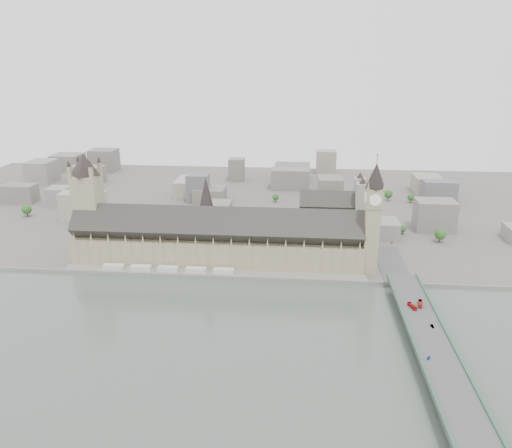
# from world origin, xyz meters

# --- Properties ---
(ground) EXTENTS (900.00, 900.00, 0.00)m
(ground) POSITION_xyz_m (0.00, 0.00, 0.00)
(ground) COLOR #595651
(ground) RESTS_ON ground
(river_thames) EXTENTS (600.00, 600.00, 0.00)m
(river_thames) POSITION_xyz_m (0.00, -165.00, 0.00)
(river_thames) COLOR #4A584F
(river_thames) RESTS_ON ground
(embankment_wall) EXTENTS (600.00, 1.50, 3.00)m
(embankment_wall) POSITION_xyz_m (0.00, -15.00, 1.50)
(embankment_wall) COLOR gray
(embankment_wall) RESTS_ON ground
(river_terrace) EXTENTS (270.00, 15.00, 2.00)m
(river_terrace) POSITION_xyz_m (0.00, -7.50, 1.00)
(river_terrace) COLOR gray
(river_terrace) RESTS_ON ground
(terrace_tents) EXTENTS (118.00, 7.00, 4.00)m
(terrace_tents) POSITION_xyz_m (-40.00, -7.00, 4.00)
(terrace_tents) COLOR silver
(terrace_tents) RESTS_ON river_terrace
(palace_of_westminster) EXTENTS (265.00, 40.73, 55.44)m
(palace_of_westminster) POSITION_xyz_m (0.00, 19.70, 22.71)
(palace_of_westminster) COLOR tan
(palace_of_westminster) RESTS_ON ground
(elizabeth_tower) EXTENTS (17.00, 17.00, 107.50)m
(elizabeth_tower) POSITION_xyz_m (138.00, 8.00, 58.09)
(elizabeth_tower) COLOR tan
(elizabeth_tower) RESTS_ON ground
(victoria_tower) EXTENTS (30.00, 30.00, 100.00)m
(victoria_tower) POSITION_xyz_m (-122.00, 26.00, 55.20)
(victoria_tower) COLOR tan
(victoria_tower) RESTS_ON ground
(central_tower) EXTENTS (13.00, 13.00, 48.00)m
(central_tower) POSITION_xyz_m (-10.00, 26.00, 57.92)
(central_tower) COLOR #988C69
(central_tower) RESTS_ON ground
(westminster_bridge) EXTENTS (25.00, 325.00, 10.25)m
(westminster_bridge) POSITION_xyz_m (162.00, -87.50, 5.12)
(westminster_bridge) COLOR #474749
(westminster_bridge) RESTS_ON ground
(bridge_parapets) EXTENTS (25.00, 235.00, 1.15)m
(bridge_parapets) POSITION_xyz_m (162.00, -132.00, 10.82)
(bridge_parapets) COLOR #335C42
(bridge_parapets) RESTS_ON westminster_bridge
(westminster_abbey) EXTENTS (68.00, 36.00, 64.00)m
(westminster_abbey) POSITION_xyz_m (110.92, 95.00, 25.08)
(westminster_abbey) COLOR gray
(westminster_abbey) RESTS_ON ground
(city_skyline_inland) EXTENTS (720.00, 360.00, 38.00)m
(city_skyline_inland) POSITION_xyz_m (0.00, 245.00, 19.00)
(city_skyline_inland) COLOR gray
(city_skyline_inland) RESTS_ON ground
(park_trees) EXTENTS (110.00, 30.00, 15.00)m
(park_trees) POSITION_xyz_m (-10.00, 60.00, 7.50)
(park_trees) COLOR #284E1C
(park_trees) RESTS_ON ground
(red_bus_north) EXTENTS (5.40, 10.48, 2.85)m
(red_bus_north) POSITION_xyz_m (158.56, -74.16, 11.68)
(red_bus_north) COLOR #B21614
(red_bus_north) RESTS_ON westminster_bridge
(red_bus_south) EXTENTS (4.74, 11.32, 3.07)m
(red_bus_south) POSITION_xyz_m (165.13, -69.80, 11.79)
(red_bus_south) COLOR red
(red_bus_south) RESTS_ON westminster_bridge
(car_blue) EXTENTS (2.89, 3.98, 1.26)m
(car_blue) POSITION_xyz_m (155.22, -139.08, 10.88)
(car_blue) COLOR #163D93
(car_blue) RESTS_ON westminster_bridge
(car_silver) EXTENTS (1.70, 4.01, 1.29)m
(car_silver) POSITION_xyz_m (166.54, -100.39, 10.89)
(car_silver) COLOR gray
(car_silver) RESTS_ON westminster_bridge
(car_approach) EXTENTS (2.61, 4.70, 1.29)m
(car_approach) POSITION_xyz_m (166.37, 60.00, 10.89)
(car_approach) COLOR gray
(car_approach) RESTS_ON westminster_bridge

